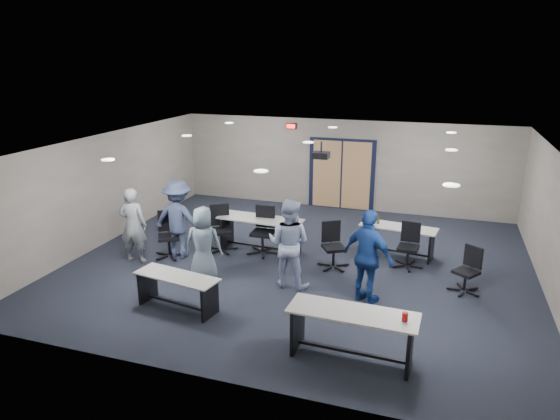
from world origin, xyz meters
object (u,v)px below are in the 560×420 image
(table_front_left, at_px, (177,286))
(person_back, at_px, (178,219))
(chair_back_d, at_px, (408,246))
(chair_loose_right, at_px, (466,270))
(table_back_right, at_px, (397,235))
(person_lightblue, at_px, (289,243))
(chair_back_a, at_px, (221,229))
(chair_back_c, at_px, (334,246))
(person_navy, at_px, (368,257))
(table_front_right, at_px, (353,327))
(table_back_left, at_px, (260,229))
(chair_back_b, at_px, (263,231))
(person_plaid, at_px, (203,244))
(person_gray, at_px, (133,225))
(chair_loose_left, at_px, (169,235))

(table_front_left, height_order, person_back, person_back)
(chair_back_d, relative_size, chair_loose_right, 1.07)
(table_back_right, relative_size, person_lightblue, 0.99)
(table_back_right, distance_m, person_back, 5.09)
(table_front_left, height_order, chair_back_a, chair_back_a)
(chair_loose_right, bearing_deg, chair_back_c, -152.59)
(person_lightblue, height_order, person_navy, same)
(table_front_right, bearing_deg, table_back_left, 129.61)
(table_front_right, distance_m, chair_loose_right, 3.41)
(chair_back_d, height_order, chair_loose_right, chair_back_d)
(chair_back_c, relative_size, person_back, 0.56)
(table_front_right, height_order, table_back_right, table_back_right)
(table_front_left, relative_size, chair_back_b, 1.51)
(person_lightblue, bearing_deg, chair_back_a, -27.35)
(table_front_right, height_order, person_plaid, person_plaid)
(chair_back_b, bearing_deg, chair_back_a, -173.42)
(person_gray, relative_size, person_plaid, 1.10)
(table_back_right, xyz_separation_m, chair_loose_left, (-5.02, -1.77, 0.05))
(table_back_right, bearing_deg, chair_loose_right, -38.22)
(chair_back_a, relative_size, person_back, 0.60)
(chair_loose_right, xyz_separation_m, person_navy, (-1.79, -1.01, 0.45))
(chair_back_c, distance_m, chair_loose_left, 3.81)
(table_back_right, height_order, person_lightblue, person_lightblue)
(table_back_right, xyz_separation_m, chair_back_c, (-1.25, -1.19, 0.02))
(chair_back_d, xyz_separation_m, person_back, (-5.09, -1.01, 0.42))
(table_front_right, bearing_deg, person_plaid, 153.35)
(person_gray, bearing_deg, table_front_right, 148.44)
(person_plaid, bearing_deg, chair_back_a, -90.09)
(person_back, bearing_deg, chair_loose_left, 22.39)
(chair_back_a, height_order, person_navy, person_navy)
(table_back_right, height_order, person_navy, person_navy)
(table_front_left, bearing_deg, chair_back_d, 49.28)
(chair_back_a, relative_size, person_plaid, 0.70)
(table_front_left, bearing_deg, table_front_right, -0.65)
(chair_back_d, distance_m, person_plaid, 4.46)
(chair_loose_right, bearing_deg, chair_back_b, -153.28)
(chair_loose_right, bearing_deg, chair_back_a, -150.16)
(table_back_left, bearing_deg, table_front_left, -94.70)
(chair_back_d, bearing_deg, person_gray, -160.02)
(person_gray, distance_m, person_back, 1.01)
(chair_back_a, bearing_deg, person_lightblue, -61.38)
(table_front_right, height_order, chair_back_a, chair_back_a)
(chair_loose_right, height_order, person_lightblue, person_lightblue)
(table_back_right, relative_size, person_plaid, 1.15)
(chair_back_a, distance_m, chair_loose_left, 1.22)
(table_back_left, relative_size, person_back, 1.13)
(table_front_right, bearing_deg, chair_back_b, 129.68)
(table_back_left, height_order, person_navy, person_navy)
(chair_back_b, bearing_deg, table_back_right, 13.96)
(chair_back_b, xyz_separation_m, person_lightblue, (1.09, -1.44, 0.36))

